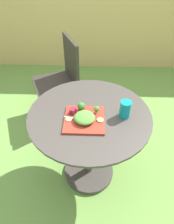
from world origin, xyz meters
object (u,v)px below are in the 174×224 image
patio_chair (62,75)px  drinking_glass (125,110)px  fork (78,119)px  salad_plate (84,119)px

patio_chair → drinking_glass: bearing=-57.6°
drinking_glass → fork: bearing=-169.5°
patio_chair → drinking_glass: patio_chair is taller
patio_chair → fork: bearing=-75.2°
patio_chair → drinking_glass: size_ratio=7.62×
drinking_glass → fork: drinking_glass is taller
fork → patio_chair: bearing=104.8°
salad_plate → fork: (-0.04, -0.01, 0.01)m
salad_plate → drinking_glass: bearing=10.9°
fork → salad_plate: bearing=8.4°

